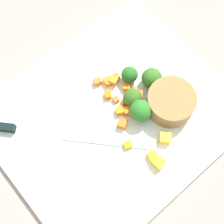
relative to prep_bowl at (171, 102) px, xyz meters
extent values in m
plane|color=gray|center=(0.10, -0.06, -0.03)|extent=(4.00, 4.00, 0.00)
cube|color=white|center=(0.10, -0.06, -0.03)|extent=(0.45, 0.39, 0.01)
cylinder|color=olive|center=(0.00, 0.00, 0.00)|extent=(0.09, 0.09, 0.04)
cube|color=silver|center=(0.14, -0.02, -0.02)|extent=(0.14, 0.15, 0.00)
cube|color=orange|center=(0.03, -0.07, -0.02)|extent=(0.01, 0.01, 0.01)
cube|color=orange|center=(0.04, -0.12, -0.01)|extent=(0.02, 0.01, 0.01)
cube|color=orange|center=(0.06, -0.05, -0.01)|extent=(0.02, 0.02, 0.01)
cube|color=orange|center=(0.07, -0.13, -0.01)|extent=(0.02, 0.02, 0.01)
cube|color=orange|center=(0.03, -0.05, -0.01)|extent=(0.02, 0.02, 0.02)
cube|color=orange|center=(0.09, -0.03, -0.01)|extent=(0.02, 0.02, 0.01)
cube|color=orange|center=(0.07, -0.08, -0.02)|extent=(0.01, 0.01, 0.01)
cube|color=orange|center=(0.06, -0.06, -0.01)|extent=(0.02, 0.02, 0.02)
cube|color=orange|center=(0.08, -0.10, -0.01)|extent=(0.02, 0.02, 0.01)
cube|color=orange|center=(0.06, -0.12, -0.01)|extent=(0.02, 0.02, 0.01)
cube|color=orange|center=(0.07, -0.04, -0.01)|extent=(0.02, 0.02, 0.02)
cube|color=orange|center=(0.05, -0.11, -0.01)|extent=(0.02, 0.02, 0.02)
cube|color=orange|center=(0.04, -0.09, -0.01)|extent=(0.02, 0.02, 0.01)
cube|color=orange|center=(0.08, -0.05, -0.01)|extent=(0.02, 0.02, 0.01)
cube|color=yellow|center=(0.12, 0.01, -0.02)|extent=(0.02, 0.02, 0.01)
cube|color=yellow|center=(0.10, 0.07, -0.01)|extent=(0.02, 0.02, 0.02)
cube|color=yellow|center=(0.09, 0.05, -0.01)|extent=(0.02, 0.02, 0.01)
cube|color=yellow|center=(0.06, 0.04, -0.01)|extent=(0.03, 0.03, 0.02)
cylinder|color=#8CB46C|center=(0.02, -0.10, -0.02)|extent=(0.01, 0.01, 0.01)
sphere|color=#286620|center=(0.02, -0.10, 0.00)|extent=(0.03, 0.03, 0.03)
cylinder|color=#91B35A|center=(-0.01, -0.07, -0.01)|extent=(0.01, 0.01, 0.01)
sphere|color=#376D21|center=(-0.01, -0.07, 0.00)|extent=(0.04, 0.04, 0.04)
cylinder|color=#97B360|center=(0.06, -0.02, -0.01)|extent=(0.02, 0.02, 0.01)
sphere|color=#2E7727|center=(0.06, -0.02, 0.01)|extent=(0.04, 0.04, 0.04)
cylinder|color=#96C155|center=(0.05, -0.05, -0.02)|extent=(0.01, 0.01, 0.01)
sphere|color=#386320|center=(0.05, -0.05, 0.00)|extent=(0.04, 0.04, 0.04)
camera|label=1|loc=(0.25, 0.12, 0.57)|focal=51.99mm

